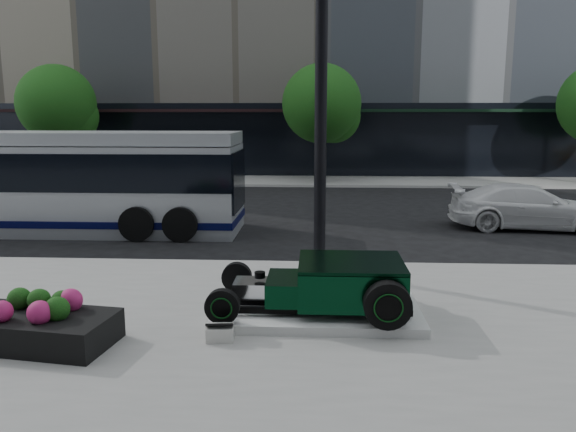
# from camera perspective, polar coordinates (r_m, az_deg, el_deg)

# --- Properties ---
(ground) EXTENTS (120.00, 120.00, 0.00)m
(ground) POSITION_cam_1_polar(r_m,az_deg,el_deg) (14.86, -0.26, -3.04)
(ground) COLOR black
(ground) RESTS_ON ground
(sidewalk_far) EXTENTS (70.00, 4.00, 0.12)m
(sidewalk_far) POSITION_cam_1_polar(r_m,az_deg,el_deg) (28.64, 1.33, 3.58)
(sidewalk_far) COLOR gray
(sidewalk_far) RESTS_ON ground
(street_trees) EXTENTS (29.80, 3.80, 5.70)m
(street_trees) POSITION_cam_1_polar(r_m,az_deg,el_deg) (27.51, 3.74, 11.02)
(street_trees) COLOR black
(street_trees) RESTS_ON sidewalk_far
(display_plinth) EXTENTS (3.40, 1.80, 0.15)m
(display_plinth) POSITION_cam_1_polar(r_m,az_deg,el_deg) (9.49, 2.96, -9.69)
(display_plinth) COLOR silver
(display_plinth) RESTS_ON sidewalk_near
(hot_rod) EXTENTS (3.22, 2.00, 0.81)m
(hot_rod) POSITION_cam_1_polar(r_m,az_deg,el_deg) (9.33, 5.05, -6.81)
(hot_rod) COLOR black
(hot_rod) RESTS_ON display_plinth
(info_plaque) EXTENTS (0.43, 0.33, 0.31)m
(info_plaque) POSITION_cam_1_polar(r_m,az_deg,el_deg) (8.58, -6.93, -11.62)
(info_plaque) COLOR silver
(info_plaque) RESTS_ON sidewalk_near
(lamppost) EXTENTS (0.46, 0.46, 8.37)m
(lamppost) POSITION_cam_1_polar(r_m,az_deg,el_deg) (11.67, 3.37, 13.02)
(lamppost) COLOR black
(lamppost) RESTS_ON sidewalk_near
(flower_planter) EXTENTS (2.35, 1.42, 0.72)m
(flower_planter) POSITION_cam_1_polar(r_m,az_deg,el_deg) (9.11, -24.16, -10.24)
(flower_planter) COLOR black
(flower_planter) RESTS_ON sidewalk_near
(transit_bus) EXTENTS (12.12, 2.88, 2.92)m
(transit_bus) POSITION_cam_1_polar(r_m,az_deg,el_deg) (18.17, -24.19, 3.27)
(transit_bus) COLOR #A8ACB2
(transit_bus) RESTS_ON ground
(white_sedan) EXTENTS (4.77, 2.28, 1.34)m
(white_sedan) POSITION_cam_1_polar(r_m,az_deg,el_deg) (18.45, 23.19, 0.87)
(white_sedan) COLOR white
(white_sedan) RESTS_ON ground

